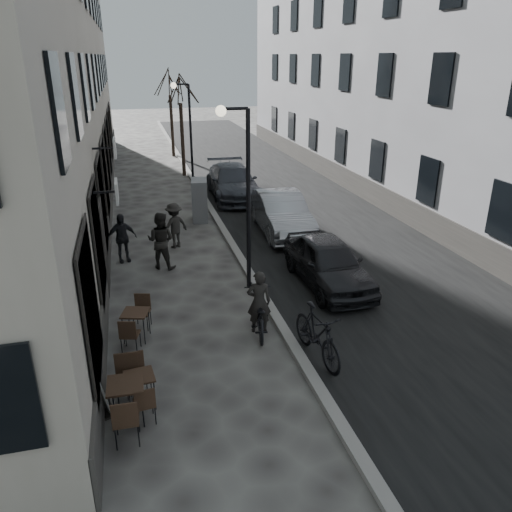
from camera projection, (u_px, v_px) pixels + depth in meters
name	position (u px, v px, depth m)	size (l,w,h in m)	color
ground	(326.00, 422.00, 9.15)	(120.00, 120.00, 0.00)	#393634
road	(277.00, 193.00, 24.41)	(7.30, 60.00, 0.00)	black
kerb	(203.00, 197.00, 23.55)	(0.25, 60.00, 0.12)	gray
building_left	(37.00, 8.00, 19.61)	(4.00, 35.00, 16.00)	#9E9585
building_right	(393.00, 15.00, 23.18)	(4.00, 35.00, 16.00)	gray
streetlamp_near	(242.00, 180.00, 13.32)	(0.90, 0.28, 5.09)	black
streetlamp_far	(187.00, 124.00, 24.10)	(0.90, 0.28, 5.09)	black
tree_near	(180.00, 88.00, 26.26)	(2.40, 2.40, 5.70)	black
tree_far	(169.00, 82.00, 31.65)	(2.40, 2.40, 5.70)	black
bistro_set_a	(127.00, 398.00, 9.03)	(0.67, 1.60, 0.94)	#302215
bistro_set_b	(140.00, 387.00, 9.44)	(0.60, 1.37, 0.79)	#302215
bistro_set_c	(136.00, 322.00, 11.68)	(0.78, 1.48, 0.84)	#302215
sign_board	(98.00, 390.00, 9.28)	(0.63, 0.73, 1.13)	black
utility_cabinet	(200.00, 200.00, 20.08)	(0.61, 1.12, 1.67)	slate
bicycle	(259.00, 313.00, 11.99)	(0.64, 1.85, 0.97)	black
cyclist_rider	(259.00, 302.00, 11.88)	(0.58, 0.38, 1.59)	black
pedestrian_near	(161.00, 241.00, 15.48)	(0.88, 0.69, 1.81)	black
pedestrian_mid	(174.00, 226.00, 17.21)	(1.03, 0.59, 1.59)	black
pedestrian_far	(122.00, 238.00, 16.00)	(0.95, 0.39, 1.61)	black
car_near	(328.00, 262.00, 14.40)	(1.64, 4.09, 1.39)	black
car_mid	(281.00, 213.00, 18.72)	(1.59, 4.56, 1.50)	#9A9EA3
car_far	(233.00, 182.00, 23.36)	(2.09, 5.13, 1.49)	#35383F
moped	(317.00, 334.00, 10.85)	(0.57, 2.03, 1.22)	black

